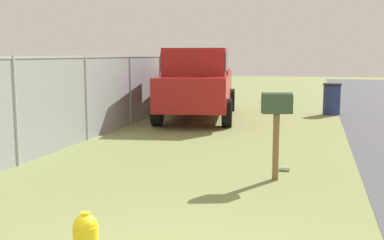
# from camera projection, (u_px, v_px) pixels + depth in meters

# --- Properties ---
(mailbox) EXTENTS (0.32, 0.49, 1.35)m
(mailbox) POSITION_uv_depth(u_px,v_px,m) (277.00, 111.00, 7.08)
(mailbox) COLOR brown
(mailbox) RESTS_ON ground
(pickup_truck) EXTENTS (5.76, 2.78, 2.09)m
(pickup_truck) POSITION_uv_depth(u_px,v_px,m) (198.00, 82.00, 14.07)
(pickup_truck) COLOR maroon
(pickup_truck) RESTS_ON ground
(trash_bin) EXTENTS (0.56, 0.56, 1.01)m
(trash_bin) POSITION_uv_depth(u_px,v_px,m) (332.00, 99.00, 15.01)
(trash_bin) COLOR navy
(trash_bin) RESTS_ON ground
(fence_section) EXTENTS (15.47, 0.07, 1.89)m
(fence_section) POSITION_uv_depth(u_px,v_px,m) (130.00, 87.00, 12.92)
(fence_section) COLOR #9EA3A8
(fence_section) RESTS_ON ground
(litter_bottle_near_hydrant) EXTENTS (0.08, 0.22, 0.07)m
(litter_bottle_near_hydrant) POSITION_uv_depth(u_px,v_px,m) (283.00, 169.00, 7.76)
(litter_bottle_near_hydrant) COLOR #B2D8BF
(litter_bottle_near_hydrant) RESTS_ON ground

